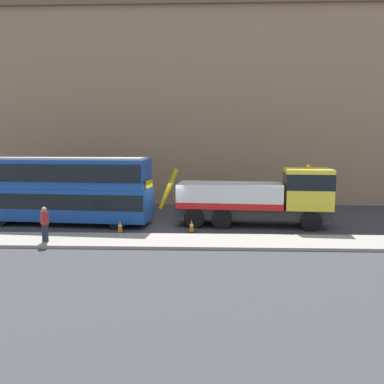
{
  "coord_description": "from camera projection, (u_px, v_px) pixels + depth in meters",
  "views": [
    {
      "loc": [
        2.66,
        -24.42,
        5.1
      ],
      "look_at": [
        1.71,
        0.13,
        2.0
      ],
      "focal_mm": 39.02,
      "sensor_mm": 36.0,
      "label": 1
    }
  ],
  "objects": [
    {
      "name": "pedestrian_onlooker",
      "position": [
        45.0,
        225.0,
        20.25
      ],
      "size": [
        0.46,
        0.47,
        1.71
      ],
      "rotation": [
        0.0,
        0.0,
        0.75
      ],
      "color": "#232333",
      "rests_on": "near_kerb"
    },
    {
      "name": "traffic_cone_midway",
      "position": [
        192.0,
        226.0,
        23.07
      ],
      "size": [
        0.36,
        0.36,
        0.72
      ],
      "color": "orange",
      "rests_on": "ground_plane"
    },
    {
      "name": "building_facade",
      "position": [
        174.0,
        101.0,
        32.52
      ],
      "size": [
        60.0,
        1.5,
        16.0
      ],
      "color": "#9E7A5B",
      "rests_on": "ground_plane"
    },
    {
      "name": "traffic_cone_near_bus",
      "position": [
        120.0,
        227.0,
        22.94
      ],
      "size": [
        0.36,
        0.36,
        0.72
      ],
      "color": "orange",
      "rests_on": "ground_plane"
    },
    {
      "name": "double_decker_bus",
      "position": [
        60.0,
        188.0,
        25.04
      ],
      "size": [
        11.18,
        3.52,
        4.06
      ],
      "rotation": [
        0.0,
        0.0,
        -0.09
      ],
      "color": "#19479E",
      "rests_on": "ground_plane"
    },
    {
      "name": "ground_plane",
      "position": [
        163.0,
        225.0,
        24.95
      ],
      "size": [
        120.0,
        120.0,
        0.0
      ],
      "primitive_type": "plane",
      "color": "#38383D"
    },
    {
      "name": "recovery_tow_truck",
      "position": [
        260.0,
        196.0,
        24.59
      ],
      "size": [
        10.23,
        3.42,
        3.67
      ],
      "rotation": [
        0.0,
        0.0,
        -0.09
      ],
      "color": "#2D2D2D",
      "rests_on": "ground_plane"
    },
    {
      "name": "near_kerb",
      "position": [
        154.0,
        241.0,
        20.78
      ],
      "size": [
        60.0,
        2.8,
        0.15
      ],
      "primitive_type": "cube",
      "color": "gray",
      "rests_on": "ground_plane"
    }
  ]
}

